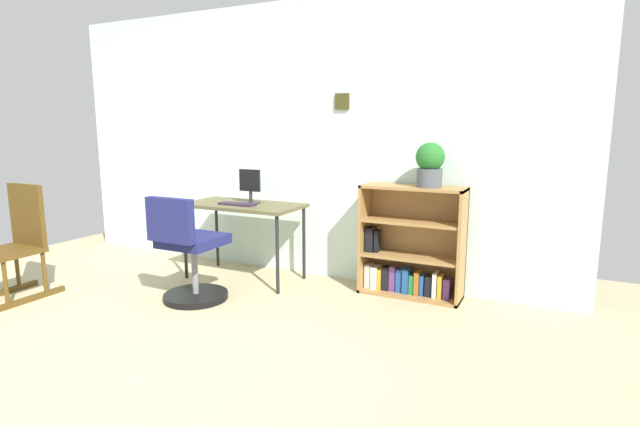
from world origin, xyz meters
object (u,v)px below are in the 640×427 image
(monitor, at_px, (250,187))
(office_chair, at_px, (189,256))
(desk, at_px, (243,210))
(keyboard, at_px, (237,204))
(potted_plant_on_shelf, at_px, (430,164))
(rocking_chair, at_px, (18,241))
(bookshelf_low, at_px, (410,248))

(monitor, height_order, office_chair, monitor)
(desk, height_order, keyboard, keyboard)
(keyboard, bearing_deg, desk, 89.62)
(monitor, relative_size, office_chair, 0.36)
(monitor, relative_size, potted_plant_on_shelf, 0.88)
(desk, height_order, monitor, monitor)
(keyboard, relative_size, rocking_chair, 0.38)
(desk, height_order, office_chair, office_chair)
(monitor, xyz_separation_m, rocking_chair, (-1.43, -1.28, -0.39))
(office_chair, height_order, rocking_chair, rocking_chair)
(rocking_chair, bearing_deg, potted_plant_on_shelf, 25.38)
(office_chair, bearing_deg, potted_plant_on_shelf, 28.62)
(potted_plant_on_shelf, bearing_deg, keyboard, -169.61)
(bookshelf_low, bearing_deg, keyboard, -166.59)
(monitor, xyz_separation_m, office_chair, (-0.08, -0.76, -0.47))
(monitor, xyz_separation_m, potted_plant_on_shelf, (1.60, 0.16, 0.25))
(desk, height_order, rocking_chair, rocking_chair)
(keyboard, xyz_separation_m, rocking_chair, (-1.38, -1.13, -0.25))
(keyboard, bearing_deg, potted_plant_on_shelf, 10.39)
(desk, relative_size, monitor, 3.47)
(office_chair, relative_size, bookshelf_low, 0.94)
(bookshelf_low, bearing_deg, rocking_chair, -152.60)
(rocking_chair, height_order, bookshelf_low, rocking_chair)
(office_chair, distance_m, bookshelf_low, 1.81)
(keyboard, distance_m, office_chair, 0.70)
(keyboard, relative_size, bookshelf_low, 0.38)
(office_chair, distance_m, rocking_chair, 1.44)
(keyboard, xyz_separation_m, potted_plant_on_shelf, (1.64, 0.30, 0.39))
(desk, xyz_separation_m, monitor, (0.04, 0.05, 0.21))
(keyboard, xyz_separation_m, bookshelf_low, (1.49, 0.36, -0.32))
(rocking_chair, bearing_deg, desk, 41.60)
(potted_plant_on_shelf, bearing_deg, monitor, -174.42)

